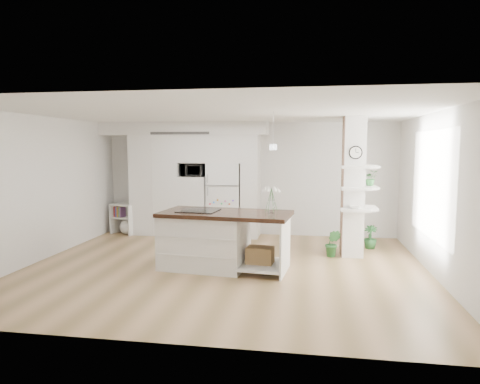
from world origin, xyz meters
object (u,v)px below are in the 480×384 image
object	(u,v)px
refrigerator	(225,200)
kitchen_island	(211,239)
bookshelf	(125,221)
floor_plant_a	(333,243)

from	to	relation	value
refrigerator	kitchen_island	distance (m)	2.77
kitchen_island	bookshelf	bearing A→B (deg)	143.40
refrigerator	floor_plant_a	bearing A→B (deg)	-33.69
kitchen_island	floor_plant_a	bearing A→B (deg)	33.04
kitchen_island	floor_plant_a	xyz separation A→B (m)	(2.15, 1.09, -0.25)
kitchen_island	bookshelf	xyz separation A→B (m)	(-2.74, 2.53, -0.20)
refrigerator	floor_plant_a	world-z (taller)	refrigerator
kitchen_island	floor_plant_a	world-z (taller)	kitchen_island
bookshelf	refrigerator	bearing A→B (deg)	22.79
floor_plant_a	bookshelf	bearing A→B (deg)	163.61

